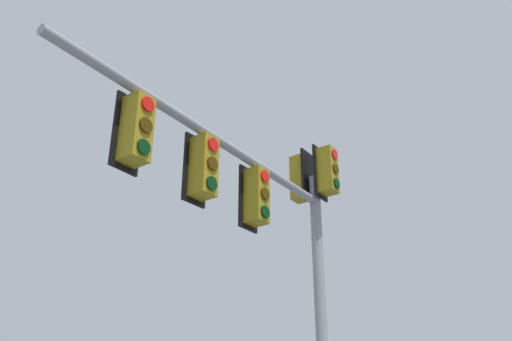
# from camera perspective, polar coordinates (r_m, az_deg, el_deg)

# --- Properties ---
(signal_mast_assembly) EXTENTS (6.16, 0.97, 7.15)m
(signal_mast_assembly) POSITION_cam_1_polar(r_m,az_deg,el_deg) (9.07, 1.50, -5.38)
(signal_mast_assembly) COLOR gray
(signal_mast_assembly) RESTS_ON ground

